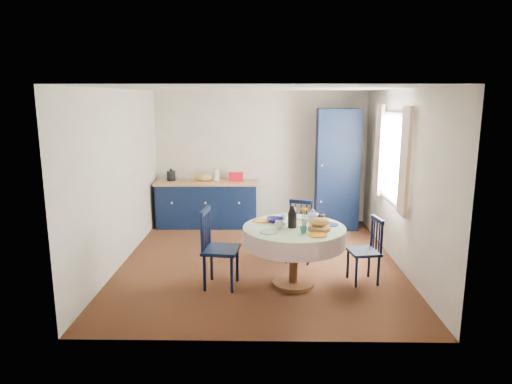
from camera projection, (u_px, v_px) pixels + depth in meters
The scene contains 17 objects.
floor at pixel (259, 261), 6.75m from camera, with size 4.50×4.50×0.00m, color black.
ceiling at pixel (260, 88), 6.24m from camera, with size 4.50×4.50×0.00m, color white.
wall_back at pixel (261, 158), 8.69m from camera, with size 4.00×0.02×2.50m, color silver.
wall_left at pixel (120, 178), 6.53m from camera, with size 0.02×4.50×2.50m, color silver.
wall_right at pixel (401, 179), 6.46m from camera, with size 0.02×4.50×2.50m, color silver.
window at pixel (393, 157), 6.70m from camera, with size 0.10×1.74×1.45m.
kitchen_counter at pixel (207, 203), 8.53m from camera, with size 1.91×0.63×1.09m.
pantry_cabinet at pixel (337, 169), 8.31m from camera, with size 0.78×0.57×2.18m.
dining_table at pixel (295, 236), 5.76m from camera, with size 1.29×1.29×1.06m.
chair_left at pixel (218, 248), 5.78m from camera, with size 0.49×0.51×1.02m.
chair_far at pixel (299, 231), 6.73m from camera, with size 0.47×0.46×0.89m.
chair_right at pixel (366, 250), 5.92m from camera, with size 0.43×0.44×0.87m.
mug_a at pixel (279, 224), 5.69m from camera, with size 0.11×0.11×0.09m, color silver.
mug_b at pixel (304, 230), 5.46m from camera, with size 0.09×0.09×0.08m, color #236866.
mug_c at pixel (320, 218), 5.99m from camera, with size 0.12×0.12×0.10m, color black.
mug_d at pixel (284, 216), 6.07m from camera, with size 0.09×0.09×0.09m, color silver.
cobalt_bowl at pixel (275, 220), 5.95m from camera, with size 0.22×0.22×0.05m, color navy.
Camera 1 is at (0.06, -6.40, 2.39)m, focal length 32.00 mm.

